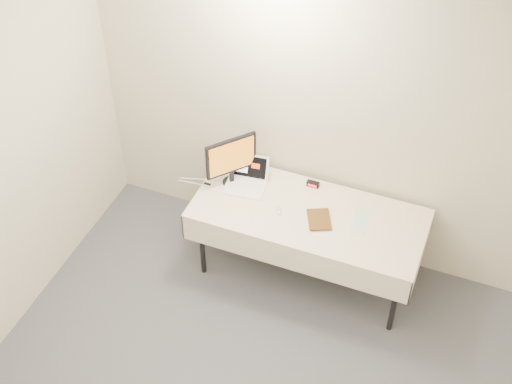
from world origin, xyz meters
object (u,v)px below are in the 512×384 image
at_px(monitor, 231,158).
at_px(book, 309,210).
at_px(laptop, 247,179).
at_px(table, 308,218).

bearing_deg(monitor, book, -64.81).
relative_size(laptop, book, 1.55).
bearing_deg(monitor, laptop, -35.41).
distance_m(laptop, monitor, 0.25).
bearing_deg(table, book, -75.13).
xyz_separation_m(laptop, monitor, (-0.12, -0.03, 0.21)).
bearing_deg(book, monitor, 140.45).
relative_size(laptop, monitor, 0.80).
bearing_deg(monitor, table, -58.25).
height_order(laptop, monitor, monitor).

